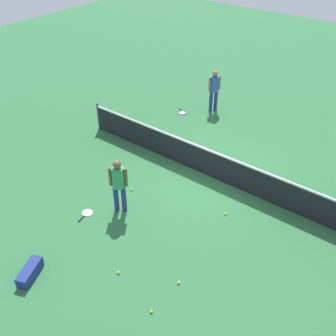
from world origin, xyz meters
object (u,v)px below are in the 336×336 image
Objects in this scene: tennis_racket_far_player at (182,113)px; equipment_bag at (31,271)px; tennis_ball_by_net at (131,189)px; tennis_ball_midcourt at (151,312)px; player_near_side at (119,182)px; player_far_side at (214,87)px; tennis_ball_stray_left at (179,283)px; tennis_racket_near_player at (87,213)px; tennis_ball_baseline at (225,214)px; tennis_ball_near_player at (118,273)px.

equipment_bag is (2.05, -8.90, 0.13)m from tennis_racket_far_player.
tennis_ball_by_net and tennis_ball_midcourt have the same top height.
tennis_racket_far_player is 0.67× the size of equipment_bag.
player_near_side reaches higher than equipment_bag.
tennis_ball_stray_left is (4.12, -7.93, -0.98)m from player_far_side.
player_far_side is 25.76× the size of tennis_ball_by_net.
tennis_ball_midcourt reaches higher than tennis_racket_near_player.
tennis_ball_midcourt is 3.72m from tennis_ball_baseline.
player_near_side is at bearing -79.48° from player_far_side.
player_near_side is at bearing -66.58° from tennis_ball_by_net.
player_far_side reaches higher than equipment_bag.
player_far_side is 6.48m from tennis_ball_baseline.
player_near_side reaches higher than tennis_ball_stray_left.
tennis_ball_near_player is at bearing -24.60° from tennis_racket_near_player.
tennis_racket_near_player is (0.62, -7.57, -1.00)m from player_far_side.
tennis_ball_stray_left is (3.50, -0.35, 0.02)m from tennis_racket_near_player.
tennis_ball_near_player is at bearing -48.26° from player_near_side.
tennis_ball_by_net reaches higher than tennis_racket_near_player.
tennis_ball_near_player is at bearing -153.88° from tennis_ball_stray_left.
tennis_racket_far_player is at bearing 109.33° from tennis_ball_by_net.
tennis_racket_far_player is at bearing 109.93° from player_near_side.
tennis_ball_baseline is (2.83, 0.81, 0.00)m from tennis_ball_by_net.
tennis_racket_near_player is at bearing -100.42° from tennis_ball_by_net.
player_near_side is 2.49m from tennis_ball_near_player.
tennis_ball_midcourt is at bearing -35.87° from player_near_side.
player_near_side is 3.19m from tennis_ball_stray_left.
tennis_ball_near_player is at bearing -71.91° from player_far_side.
tennis_ball_midcourt and tennis_ball_stray_left have the same top height.
tennis_ball_midcourt is (2.83, -2.05, -0.98)m from player_near_side.
tennis_ball_near_player is 2.07m from equipment_bag.
tennis_ball_midcourt is (4.97, -7.94, 0.02)m from tennis_racket_far_player.
tennis_racket_far_player is at bearing 103.00° from equipment_bag.
equipment_bag is (-0.08, -3.01, -0.87)m from player_near_side.
tennis_ball_baseline is (2.46, 1.66, -0.98)m from player_near_side.
player_far_side is at bearing 48.43° from tennis_racket_far_player.
equipment_bag reaches higher than tennis_ball_near_player.
player_far_side reaches higher than tennis_ball_stray_left.
tennis_ball_near_player is at bearing -53.51° from tennis_ball_by_net.
tennis_racket_far_player is 8.57× the size of tennis_ball_stray_left.
tennis_ball_by_net is at bearing 94.25° from equipment_bag.
tennis_ball_near_player is at bearing -64.27° from tennis_racket_far_player.
tennis_ball_baseline is at bearing 15.90° from tennis_ball_by_net.
tennis_racket_far_player is (-0.86, -0.97, -1.00)m from player_far_side.
player_far_side is (-1.27, 6.86, 0.00)m from player_near_side.
player_far_side is 9.86m from tennis_ball_midcourt.
tennis_racket_far_player is 8.57× the size of tennis_ball_near_player.
player_near_side is 1.34m from tennis_ball_by_net.
player_near_side is at bearing 47.39° from tennis_racket_near_player.
player_near_side is 1.00× the size of player_far_side.
player_near_side is 25.76× the size of tennis_ball_midcourt.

